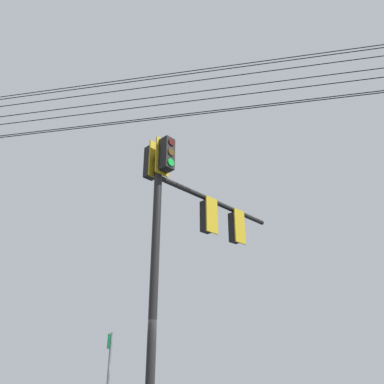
{
  "coord_description": "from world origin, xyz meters",
  "views": [
    {
      "loc": [
        -7.32,
        6.43,
        1.27
      ],
      "look_at": [
        0.13,
        -0.28,
        6.0
      ],
      "focal_mm": 37.81,
      "sensor_mm": 36.0,
      "label": 1
    }
  ],
  "objects": [
    {
      "name": "signal_mast_assembly",
      "position": [
        0.11,
        0.02,
        5.07
      ],
      "size": [
        0.97,
        4.76,
        7.07
      ],
      "color": "black",
      "rests_on": "ground"
    },
    {
      "name": "route_sign_primary",
      "position": [
        2.32,
        0.57,
        1.52
      ],
      "size": [
        0.3,
        0.29,
        2.45
      ],
      "color": "slate",
      "rests_on": "ground"
    },
    {
      "name": "overhead_wire_span",
      "position": [
        -1.1,
        0.08,
        8.59
      ],
      "size": [
        25.44,
        19.19,
        1.62
      ],
      "color": "black"
    }
  ]
}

